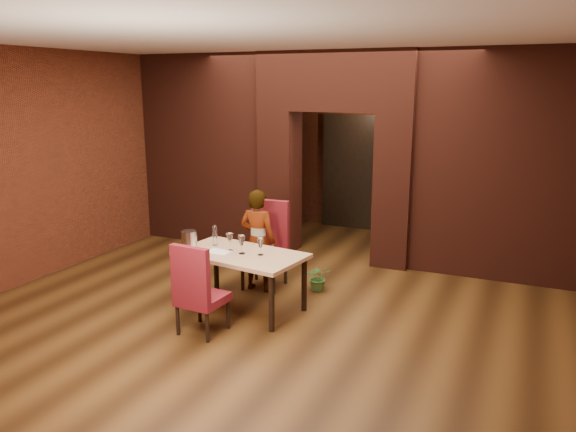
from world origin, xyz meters
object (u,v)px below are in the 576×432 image
dining_table (241,281)px  chair_near (202,288)px  wine_glass_b (242,245)px  wine_bucket (189,240)px  potted_plant (319,277)px  person_seated (258,240)px  water_bottle (215,235)px  chair_far (264,246)px  wine_glass_c (260,247)px  wine_glass_a (230,242)px

dining_table → chair_near: 0.79m
wine_glass_b → wine_bucket: wine_bucket is taller
wine_bucket → potted_plant: bearing=39.8°
person_seated → potted_plant: bearing=-159.9°
water_bottle → potted_plant: (1.10, 0.80, -0.66)m
chair_far → wine_glass_c: chair_far is taller
wine_glass_c → wine_glass_a: bearing=179.3°
dining_table → wine_glass_a: 0.49m
dining_table → chair_near: bearing=-86.3°
person_seated → wine_glass_a: person_seated is taller
person_seated → wine_glass_b: 0.73m
wine_glass_c → wine_bucket: 0.92m
wine_bucket → water_bottle: size_ratio=0.89×
person_seated → wine_glass_a: bearing=85.1°
dining_table → wine_glass_a: wine_glass_a is taller
dining_table → wine_glass_c: 0.53m
dining_table → wine_glass_a: (-0.16, 0.02, 0.47)m
potted_plant → dining_table: bearing=-124.3°
wine_glass_c → potted_plant: (0.39, 0.94, -0.64)m
chair_near → wine_glass_a: 0.85m
dining_table → wine_glass_c: size_ratio=7.36×
chair_far → person_seated: (-0.03, -0.13, 0.10)m
dining_table → person_seated: 0.75m
person_seated → potted_plant: person_seated is taller
wine_glass_b → wine_glass_c: bearing=10.9°
wine_glass_c → potted_plant: size_ratio=0.56×
wine_glass_a → wine_glass_c: 0.42m
potted_plant → chair_far: bearing=-167.6°
chair_near → person_seated: (-0.05, 1.44, 0.17)m
chair_far → wine_glass_a: size_ratio=5.33×
wine_glass_a → wine_glass_b: size_ratio=0.97×
person_seated → water_bottle: bearing=55.6°
wine_glass_a → wine_bucket: (-0.49, -0.14, 0.01)m
person_seated → wine_glass_a: 0.67m
wine_glass_c → water_bottle: bearing=168.8°
wine_glass_b → potted_plant: 1.33m
dining_table → person_seated: (-0.11, 0.67, 0.33)m
person_seated → water_bottle: person_seated is taller
dining_table → water_bottle: 0.68m
dining_table → wine_glass_c: wine_glass_c is taller
wine_glass_a → wine_glass_b: (0.19, -0.05, 0.00)m
chair_near → wine_glass_a: (-0.09, 0.79, 0.31)m
chair_near → wine_bucket: bearing=-43.8°
dining_table → potted_plant: dining_table is taller
person_seated → potted_plant: size_ratio=3.69×
chair_far → potted_plant: chair_far is taller
potted_plant → person_seated: bearing=-159.3°
dining_table → person_seated: size_ratio=1.11×
chair_far → person_seated: person_seated is taller
chair_far → potted_plant: bearing=9.1°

